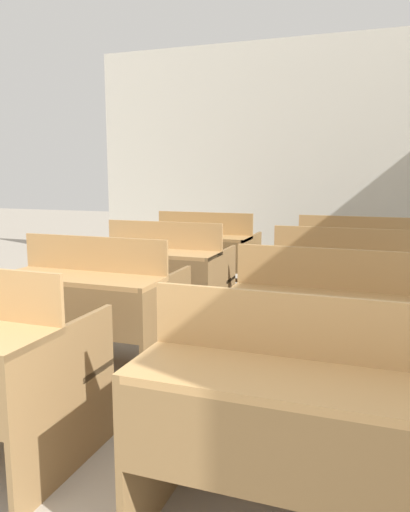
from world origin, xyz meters
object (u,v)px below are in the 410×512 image
(bench_third_right, at_px, (341,286))
(bench_back_right, at_px, (352,263))
(bench_front_right, at_px, (293,418))
(bench_second_right, at_px, (327,328))
(bench_back_left, at_px, (204,254))
(bench_third_left, at_px, (163,274))
(bench_second_left, at_px, (94,304))

(bench_third_right, height_order, bench_back_right, same)
(bench_front_right, distance_m, bench_second_right, 1.13)
(bench_front_right, relative_size, bench_back_left, 1.00)
(bench_second_right, bearing_deg, bench_back_right, 90.21)
(bench_third_left, distance_m, bench_third_right, 1.51)
(bench_second_right, bearing_deg, bench_third_right, 91.07)
(bench_back_left, bearing_deg, bench_second_left, -89.56)
(bench_second_left, distance_m, bench_back_left, 2.21)
(bench_second_left, height_order, bench_third_right, same)
(bench_third_left, relative_size, bench_back_right, 1.00)
(bench_second_right, distance_m, bench_back_left, 2.71)
(bench_back_left, distance_m, bench_back_right, 1.55)
(bench_second_left, xyz_separation_m, bench_third_left, (0.01, 1.10, 0.00))
(bench_second_right, bearing_deg, bench_back_left, 125.11)
(bench_second_left, distance_m, bench_back_right, 2.71)
(bench_back_left, relative_size, bench_back_right, 1.00)
(bench_second_right, height_order, bench_back_right, same)
(bench_second_left, relative_size, bench_back_left, 1.00)
(bench_second_right, bearing_deg, bench_second_left, 179.65)
(bench_third_left, height_order, bench_back_left, same)
(bench_front_right, bearing_deg, bench_third_left, 124.55)
(bench_second_left, xyz_separation_m, bench_back_left, (-0.02, 2.21, 0.00))
(bench_front_right, xyz_separation_m, bench_second_right, (-0.00, 1.13, 0.00))
(bench_front_right, bearing_deg, bench_back_right, 90.18)
(bench_front_right, xyz_separation_m, bench_third_right, (-0.02, 2.25, 0.00))
(bench_front_right, relative_size, bench_back_right, 1.00)
(bench_front_right, height_order, bench_second_right, same)
(bench_second_left, bearing_deg, bench_second_right, -0.35)
(bench_front_right, distance_m, bench_second_left, 1.92)
(bench_back_right, bearing_deg, bench_third_left, -143.40)
(bench_back_left, bearing_deg, bench_front_right, -64.96)
(bench_front_right, distance_m, bench_third_right, 2.25)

